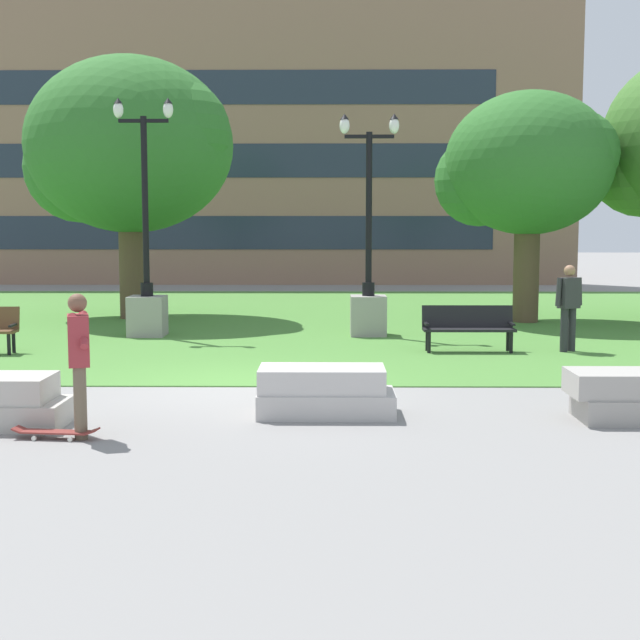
% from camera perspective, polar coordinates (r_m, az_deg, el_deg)
% --- Properties ---
extents(ground_plane, '(140.00, 140.00, 0.00)m').
position_cam_1_polar(ground_plane, '(13.92, -5.41, -4.30)').
color(ground_plane, gray).
extents(grass_lawn, '(40.00, 20.00, 0.02)m').
position_cam_1_polar(grass_lawn, '(23.79, -2.91, 0.05)').
color(grass_lawn, '#4C8438').
rests_on(grass_lawn, ground).
extents(concrete_block_left, '(1.80, 0.90, 0.64)m').
position_cam_1_polar(concrete_block_left, '(11.80, 0.27, -4.64)').
color(concrete_block_left, '#BCB7B2').
rests_on(concrete_block_left, ground).
extents(person_skateboarder, '(0.38, 0.57, 1.71)m').
position_cam_1_polar(person_skateboarder, '(10.83, -15.18, -2.25)').
color(person_skateboarder, brown).
rests_on(person_skateboarder, ground).
extents(skateboard, '(1.04, 0.31, 0.14)m').
position_cam_1_polar(skateboard, '(10.98, -16.55, -6.88)').
color(skateboard, maroon).
rests_on(skateboard, ground).
extents(park_bench_near_right, '(1.80, 0.53, 0.90)m').
position_cam_1_polar(park_bench_near_right, '(17.82, 9.47, -0.33)').
color(park_bench_near_right, black).
rests_on(park_bench_near_right, grass_lawn).
extents(lamp_post_left, '(1.32, 0.80, 4.94)m').
position_cam_1_polar(lamp_post_left, '(20.13, 3.12, 1.86)').
color(lamp_post_left, gray).
rests_on(lamp_post_left, grass_lawn).
extents(lamp_post_center, '(1.32, 0.80, 5.28)m').
position_cam_1_polar(lamp_post_center, '(20.39, -11.02, 1.97)').
color(lamp_post_center, gray).
rests_on(lamp_post_center, grass_lawn).
extents(tree_near_right, '(5.71, 5.43, 6.90)m').
position_cam_1_polar(tree_near_right, '(24.46, -12.21, 10.72)').
color(tree_near_right, brown).
rests_on(tree_near_right, grass_lawn).
extents(tree_far_left, '(4.49, 4.27, 5.88)m').
position_cam_1_polar(tree_far_left, '(23.57, 13.08, 9.57)').
color(tree_far_left, brown).
rests_on(tree_far_left, grass_lawn).
extents(person_bystander_near_lawn, '(0.62, 0.40, 1.71)m').
position_cam_1_polar(person_bystander_near_lawn, '(18.18, 15.63, 1.06)').
color(person_bystander_near_lawn, '#28282D').
rests_on(person_bystander_near_lawn, grass_lawn).
extents(building_facade_distant, '(28.73, 1.03, 13.28)m').
position_cam_1_polar(building_facade_distant, '(38.53, -5.33, 12.19)').
color(building_facade_distant, '#8E6B56').
rests_on(building_facade_distant, ground).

